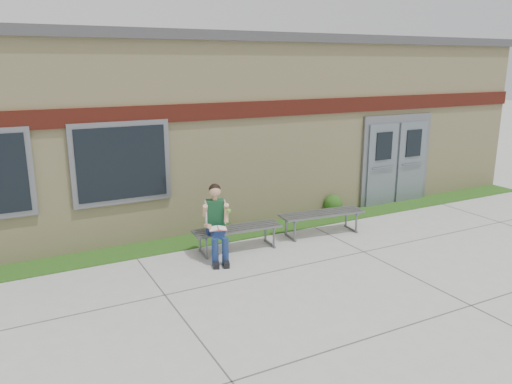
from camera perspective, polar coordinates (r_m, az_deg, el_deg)
ground at (r=9.04m, az=9.31°, el=-8.88°), size 80.00×80.00×0.00m
grass_strip at (r=11.07m, az=1.22°, el=-4.19°), size 16.00×0.80×0.02m
school_building at (r=13.63m, az=-5.71°, el=8.31°), size 16.20×6.22×4.20m
bench_left at (r=9.77m, az=-2.16°, el=-4.67°), size 1.78×0.60×0.46m
bench_right at (r=10.73m, az=7.53°, el=-2.91°), size 1.89×0.70×0.48m
girl at (r=9.27m, az=-4.52°, el=-3.35°), size 0.57×0.91×1.40m
shrub_mid at (r=10.84m, az=-3.73°, el=-3.70°), size 0.32×0.32×0.32m
shrub_east at (r=12.23m, az=8.81°, el=-1.36°), size 0.46×0.46×0.46m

